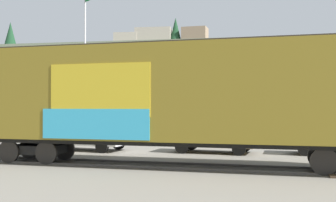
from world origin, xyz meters
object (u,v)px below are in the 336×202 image
object	(u,v)px
parked_car_white	(82,133)
parked_car_tan	(214,136)
freight_car	(178,95)
flagpole	(86,48)

from	to	relation	value
parked_car_white	parked_car_tan	bearing A→B (deg)	0.44
freight_car	parked_car_tan	xyz separation A→B (m)	(0.93, 5.17, -1.88)
freight_car	parked_car_white	xyz separation A→B (m)	(-5.90, 5.12, -1.84)
parked_car_tan	freight_car	bearing A→B (deg)	-100.16
parked_car_white	parked_car_tan	size ratio (longest dim) A/B	1.15
flagpole	parked_car_white	bearing A→B (deg)	-70.58
parked_car_tan	flagpole	bearing A→B (deg)	148.10
flagpole	parked_car_white	distance (m)	7.85
freight_car	flagpole	bearing A→B (deg)	126.43
flagpole	parked_car_tan	xyz separation A→B (m)	(8.78, -5.46, -5.27)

